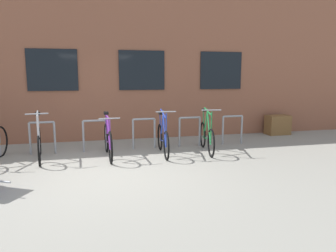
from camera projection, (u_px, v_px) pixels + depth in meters
ground_plane at (106, 174)px, 5.98m from camera, size 42.00×42.00×0.00m
storefront_building at (96, 58)px, 11.73m from camera, size 28.00×6.43×4.88m
bike_rack at (120, 131)px, 7.83m from camera, size 6.60×0.05×0.78m
bicycle_purple at (108, 140)px, 7.17m from camera, size 0.44×1.78×1.01m
bicycle_green at (207, 136)px, 7.69m from camera, size 0.45×1.68×1.09m
bicycle_blue at (163, 139)px, 7.41m from camera, size 0.44×1.65×1.09m
bicycle_silver at (39, 142)px, 6.96m from camera, size 0.44×1.73×1.10m
planter_box at (278, 125)px, 9.92m from camera, size 0.70×0.44×0.60m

